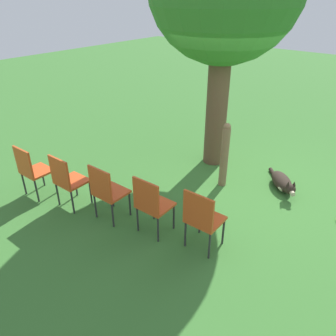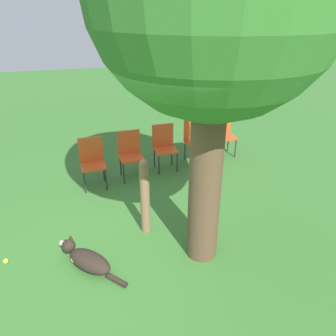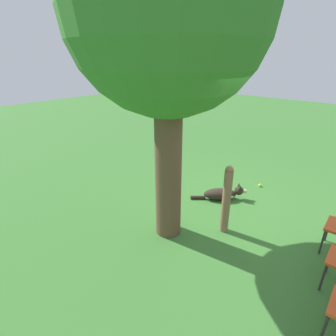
% 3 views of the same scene
% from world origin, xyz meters
% --- Properties ---
extents(ground_plane, '(30.00, 30.00, 0.00)m').
position_xyz_m(ground_plane, '(0.00, 0.00, 0.00)').
color(ground_plane, '#38702D').
extents(dog, '(0.89, 0.80, 0.34)m').
position_xyz_m(dog, '(0.08, -0.67, 0.12)').
color(dog, '#2D231C').
rests_on(dog, ground_plane).
extents(fence_post, '(0.14, 0.14, 1.18)m').
position_xyz_m(fence_post, '(-0.47, 0.24, 0.60)').
color(fence_post, '#846647').
rests_on(fence_post, ground_plane).
extents(red_chair_0, '(0.43, 0.45, 0.92)m').
position_xyz_m(red_chair_0, '(-2.10, -0.39, 0.52)').
color(red_chair_0, '#D14C1E').
rests_on(red_chair_0, ground_plane).
extents(red_chair_1, '(0.43, 0.45, 0.92)m').
position_xyz_m(red_chair_1, '(-2.27, 0.33, 0.52)').
color(red_chair_1, '#D14C1E').
rests_on(red_chair_1, ground_plane).
extents(red_chair_2, '(0.43, 0.45, 0.92)m').
position_xyz_m(red_chair_2, '(-2.44, 1.06, 0.52)').
color(red_chair_2, '#D14C1E').
rests_on(red_chair_2, ground_plane).
extents(red_chair_3, '(0.43, 0.45, 0.92)m').
position_xyz_m(red_chair_3, '(-2.61, 1.79, 0.52)').
color(red_chair_3, '#D14C1E').
rests_on(red_chair_3, ground_plane).
extents(red_chair_4, '(0.43, 0.45, 0.92)m').
position_xyz_m(red_chair_4, '(-2.78, 2.51, 0.52)').
color(red_chair_4, '#D14C1E').
rests_on(red_chair_4, ground_plane).
extents(tennis_ball, '(0.07, 0.07, 0.07)m').
position_xyz_m(tennis_ball, '(-0.28, -1.70, 0.03)').
color(tennis_ball, '#CCE033').
rests_on(tennis_ball, ground_plane).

